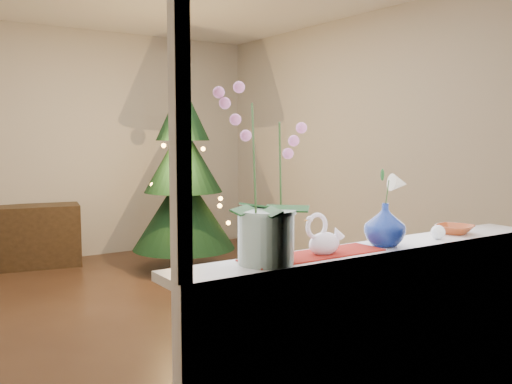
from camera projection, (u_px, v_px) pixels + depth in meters
ground at (168, 309)px, 4.80m from camera, size 5.00×5.00×0.00m
wall_back at (76, 144)px, 6.73m from camera, size 4.50×0.10×2.70m
wall_front at (398, 158)px, 2.59m from camera, size 4.50×0.10×2.70m
wall_right at (365, 146)px, 5.90m from camera, size 0.10×5.00×2.70m
window_apron at (387, 349)px, 2.72m from camera, size 2.20×0.08×0.88m
windowsill at (375, 250)px, 2.74m from camera, size 2.20×0.26×0.04m
window_frame at (395, 81)px, 2.58m from camera, size 2.22×0.06×1.60m
runner at (314, 255)px, 2.53m from camera, size 0.70×0.20×0.01m
orchid_pot at (266, 175)px, 2.34m from camera, size 0.34×0.34×0.74m
swan at (324, 235)px, 2.54m from camera, size 0.23×0.13×0.18m
blue_vase at (385, 221)px, 2.74m from camera, size 0.30×0.30×0.24m
lily at (386, 178)px, 2.72m from camera, size 0.13×0.08×0.18m
paperweight at (438, 232)px, 2.93m from camera, size 0.10×0.10×0.07m
amber_dish at (455, 230)px, 3.09m from camera, size 0.21×0.21×0.04m
xmas_tree at (183, 177)px, 6.12m from camera, size 1.28×1.28×2.02m
side_table at (37, 236)px, 6.33m from camera, size 0.99×0.64×0.69m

